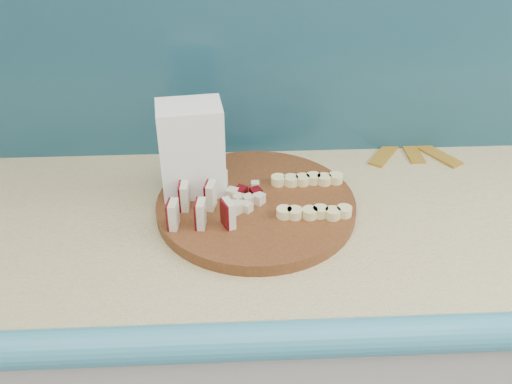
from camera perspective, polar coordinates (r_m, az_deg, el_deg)
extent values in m
cube|color=beige|center=(1.45, 2.79, -17.98)|extent=(2.20, 0.60, 0.88)
cube|color=tan|center=(1.13, 3.42, -3.54)|extent=(2.20, 0.60, 0.03)
cube|color=teal|center=(0.91, 5.34, -15.05)|extent=(2.20, 0.06, 0.03)
cube|color=teal|center=(1.26, 2.49, 14.33)|extent=(2.20, 0.02, 0.50)
cylinder|color=#49260F|center=(1.14, 0.00, -1.35)|extent=(0.40, 0.40, 0.02)
cube|color=beige|center=(1.06, -8.21, -2.27)|extent=(0.01, 0.03, 0.05)
cube|color=#4C050A|center=(1.06, -8.69, -2.27)|extent=(0.00, 0.03, 0.05)
cube|color=beige|center=(1.10, -7.11, -0.43)|extent=(0.01, 0.03, 0.05)
cube|color=#4C050A|center=(1.10, -7.57, -0.44)|extent=(0.00, 0.03, 0.05)
cube|color=beige|center=(1.15, -6.10, 1.25)|extent=(0.01, 0.03, 0.05)
cube|color=#4C050A|center=(1.15, -6.54, 1.24)|extent=(0.00, 0.03, 0.05)
cube|color=beige|center=(1.05, -5.48, -2.21)|extent=(0.01, 0.03, 0.05)
cube|color=#4C050A|center=(1.05, -5.96, -2.22)|extent=(0.00, 0.03, 0.05)
cube|color=beige|center=(1.10, -4.49, -0.37)|extent=(0.01, 0.03, 0.05)
cube|color=#4C050A|center=(1.10, -4.96, -0.38)|extent=(0.00, 0.03, 0.05)
cube|color=beige|center=(1.15, -3.59, 1.31)|extent=(0.01, 0.03, 0.05)
cube|color=#4C050A|center=(1.15, -4.03, 1.30)|extent=(0.00, 0.03, 0.05)
cube|color=beige|center=(1.05, -2.73, -2.15)|extent=(0.01, 0.03, 0.05)
cube|color=#4C050A|center=(1.05, -3.21, -2.16)|extent=(0.00, 0.03, 0.05)
cube|color=beige|center=(1.13, -0.79, -0.45)|extent=(0.02, 0.02, 0.02)
cube|color=beige|center=(1.13, -0.51, -0.21)|extent=(0.02, 0.02, 0.02)
cube|color=#4C050A|center=(1.14, -0.64, 0.14)|extent=(0.02, 0.02, 0.02)
cube|color=beige|center=(1.13, -1.22, -0.16)|extent=(0.02, 0.02, 0.02)
cube|color=beige|center=(1.14, -1.68, -0.03)|extent=(0.02, 0.02, 0.02)
cube|color=beige|center=(1.14, -2.35, -0.12)|extent=(0.02, 0.02, 0.02)
cube|color=beige|center=(1.13, -1.83, -0.47)|extent=(0.02, 0.02, 0.02)
cube|color=beige|center=(1.12, -2.08, -0.77)|extent=(0.02, 0.02, 0.02)
cube|color=#4C050A|center=(1.11, -1.89, -1.17)|extent=(0.02, 0.02, 0.02)
cube|color=beige|center=(1.11, -1.19, -0.87)|extent=(0.02, 0.02, 0.02)
cube|color=beige|center=(1.11, -0.62, -0.99)|extent=(0.02, 0.02, 0.02)
cube|color=beige|center=(1.12, -0.84, -0.57)|extent=(0.02, 0.02, 0.02)
cylinder|color=#F9ED98|center=(1.08, 2.76, -2.18)|extent=(0.03, 0.03, 0.02)
cylinder|color=#F9ED98|center=(1.08, 4.01, -2.14)|extent=(0.03, 0.03, 0.02)
cylinder|color=#F9ED98|center=(1.09, 5.26, -2.11)|extent=(0.03, 0.03, 0.02)
cylinder|color=#F9ED98|center=(1.09, 6.50, -2.07)|extent=(0.03, 0.03, 0.02)
cylinder|color=#F9ED98|center=(1.09, 7.73, -2.03)|extent=(0.03, 0.03, 0.02)
cylinder|color=#F9ED98|center=(1.10, 8.95, -1.99)|extent=(0.03, 0.03, 0.02)
cylinder|color=#F9ED98|center=(1.18, 2.28, 1.22)|extent=(0.03, 0.03, 0.02)
cylinder|color=#F9ED98|center=(1.18, 3.43, 1.24)|extent=(0.03, 0.03, 0.02)
cylinder|color=#F9ED98|center=(1.18, 4.57, 1.27)|extent=(0.03, 0.03, 0.02)
cylinder|color=#F9ED98|center=(1.19, 5.71, 1.29)|extent=(0.03, 0.03, 0.02)
cylinder|color=#F9ED98|center=(1.19, 6.85, 1.31)|extent=(0.03, 0.03, 0.02)
cylinder|color=#F9ED98|center=(1.19, 7.97, 1.34)|extent=(0.03, 0.03, 0.02)
cube|color=white|center=(1.13, -6.43, 3.77)|extent=(0.13, 0.10, 0.21)
cube|color=gold|center=(1.38, 12.98, 4.03)|extent=(0.11, 0.15, 0.01)
cube|color=gold|center=(1.41, 15.06, 4.43)|extent=(0.04, 0.15, 0.01)
cube|color=gold|center=(1.40, 17.25, 3.86)|extent=(0.11, 0.15, 0.01)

